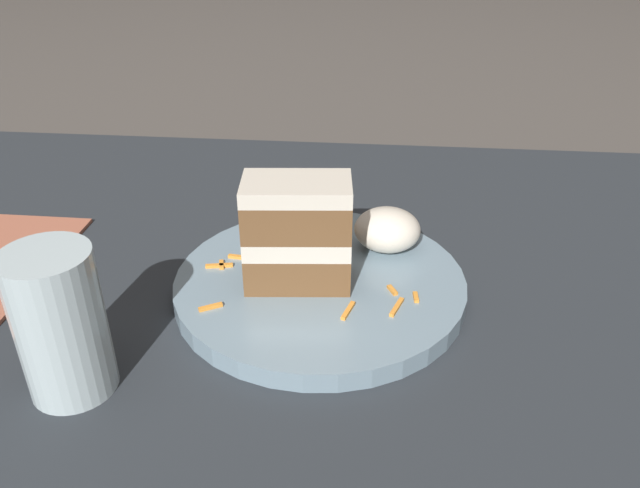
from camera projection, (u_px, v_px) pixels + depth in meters
ground_plane at (265, 340)px, 0.57m from camera, size 6.00×6.00×0.00m
dining_table at (265, 326)px, 0.56m from camera, size 1.05×0.85×0.03m
plate at (320, 285)px, 0.58m from camera, size 0.27×0.27×0.02m
cake_slice at (297, 233)px, 0.54m from camera, size 0.10×0.06×0.10m
cream_dollop at (387, 230)px, 0.61m from camera, size 0.06×0.06×0.04m
orange_garnish at (316, 226)px, 0.65m from camera, size 0.07×0.07×0.01m
carrot_shreds_scatter at (302, 288)px, 0.55m from camera, size 0.20×0.09×0.00m
drinking_glass at (63, 333)px, 0.45m from camera, size 0.06×0.06×0.12m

